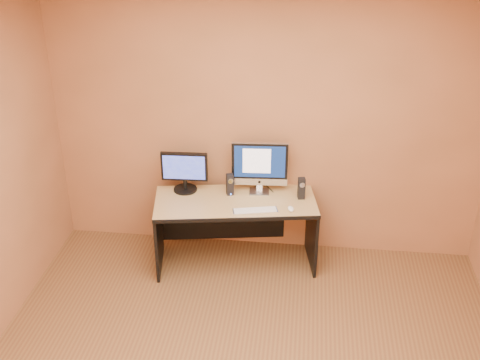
{
  "coord_description": "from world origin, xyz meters",
  "views": [
    {
      "loc": [
        0.36,
        -3.1,
        3.35
      ],
      "look_at": [
        -0.19,
        1.53,
        0.94
      ],
      "focal_mm": 45.0,
      "sensor_mm": 36.0,
      "label": 1
    }
  ],
  "objects": [
    {
      "name": "ceiling",
      "position": [
        0.0,
        0.0,
        2.6
      ],
      "size": [
        4.0,
        4.0,
        0.0
      ],
      "primitive_type": "plane",
      "color": "white",
      "rests_on": "walls"
    },
    {
      "name": "second_monitor",
      "position": [
        -0.73,
        1.77,
        0.87
      ],
      "size": [
        0.45,
        0.24,
        0.38
      ],
      "primitive_type": null,
      "rotation": [
        0.0,
        0.0,
        0.04
      ],
      "color": "black",
      "rests_on": "desk"
    },
    {
      "name": "cable_a",
      "position": [
        0.04,
        1.91,
        0.68
      ],
      "size": [
        0.11,
        0.18,
        0.01
      ],
      "primitive_type": "cylinder",
      "rotation": [
        1.57,
        0.0,
        0.54
      ],
      "color": "black",
      "rests_on": "desk"
    },
    {
      "name": "walls",
      "position": [
        0.0,
        0.0,
        1.3
      ],
      "size": [
        4.0,
        4.0,
        2.6
      ],
      "primitive_type": null,
      "color": "#A96A44",
      "rests_on": "ground"
    },
    {
      "name": "speaker_right",
      "position": [
        0.35,
        1.75,
        0.78
      ],
      "size": [
        0.07,
        0.08,
        0.2
      ],
      "primitive_type": null,
      "rotation": [
        0.0,
        0.0,
        0.2
      ],
      "color": "black",
      "rests_on": "desk"
    },
    {
      "name": "mouse",
      "position": [
        0.26,
        1.51,
        0.69
      ],
      "size": [
        0.07,
        0.1,
        0.03
      ],
      "primitive_type": "ellipsoid",
      "rotation": [
        0.0,
        0.0,
        0.24
      ],
      "color": "white",
      "rests_on": "desk"
    },
    {
      "name": "keyboard",
      "position": [
        -0.05,
        1.46,
        0.68
      ],
      "size": [
        0.41,
        0.19,
        0.02
      ],
      "primitive_type": "cube",
      "rotation": [
        0.0,
        0.0,
        0.23
      ],
      "color": "silver",
      "rests_on": "desk"
    },
    {
      "name": "speaker_left",
      "position": [
        -0.31,
        1.75,
        0.78
      ],
      "size": [
        0.08,
        0.08,
        0.2
      ],
      "primitive_type": null,
      "rotation": [
        0.0,
        0.0,
        0.33
      ],
      "color": "black",
      "rests_on": "desk"
    },
    {
      "name": "imac",
      "position": [
        -0.04,
        1.81,
        0.93
      ],
      "size": [
        0.53,
        0.23,
        0.5
      ],
      "primitive_type": null,
      "rotation": [
        0.0,
        0.0,
        0.07
      ],
      "color": "#B0B1B5",
      "rests_on": "desk"
    },
    {
      "name": "cable_b",
      "position": [
        -0.09,
        1.91,
        0.68
      ],
      "size": [
        0.06,
        0.16,
        0.01
      ],
      "primitive_type": "cylinder",
      "rotation": [
        1.57,
        0.0,
        -0.35
      ],
      "color": "black",
      "rests_on": "desk"
    },
    {
      "name": "desk",
      "position": [
        -0.24,
        1.63,
        0.34
      ],
      "size": [
        1.55,
        0.87,
        0.68
      ],
      "primitive_type": null,
      "rotation": [
        0.0,
        0.0,
        0.17
      ],
      "color": "tan",
      "rests_on": "ground"
    }
  ]
}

